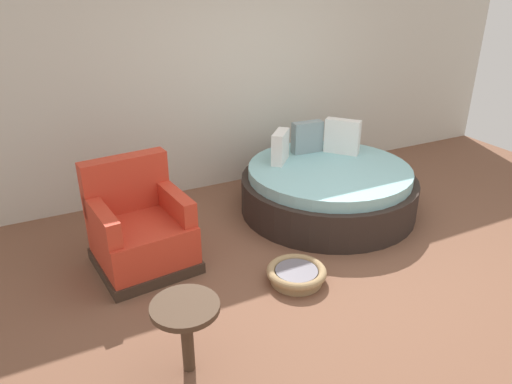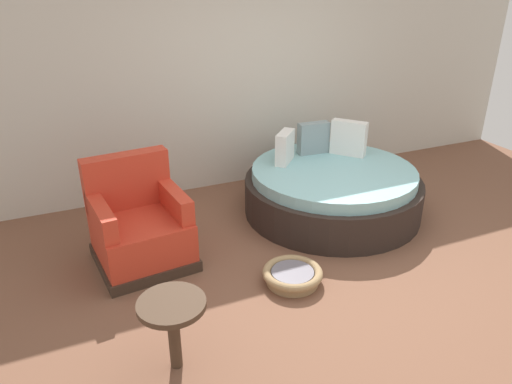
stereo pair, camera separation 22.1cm
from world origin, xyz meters
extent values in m
cube|color=brown|center=(0.00, 0.00, -0.01)|extent=(8.00, 8.00, 0.02)
cube|color=beige|center=(0.00, 2.31, 1.37)|extent=(8.00, 0.12, 2.74)
cylinder|color=#2D231E|center=(0.50, 1.06, 0.20)|extent=(1.89, 1.89, 0.39)
cylinder|color=#8CC6CC|center=(0.50, 1.06, 0.45)|extent=(1.73, 1.73, 0.12)
cube|color=white|center=(0.87, 1.35, 0.71)|extent=(0.34, 0.38, 0.39)
cube|color=gray|center=(0.53, 1.56, 0.69)|extent=(0.36, 0.14, 0.35)
cube|color=white|center=(0.11, 1.43, 0.68)|extent=(0.32, 0.33, 0.34)
cube|color=#38281E|center=(-1.58, 0.87, 0.05)|extent=(0.88, 0.88, 0.10)
cube|color=red|center=(-1.58, 0.87, 0.27)|extent=(0.83, 0.83, 0.34)
cube|color=red|center=(-1.61, 1.18, 0.69)|extent=(0.77, 0.24, 0.50)
cube|color=red|center=(-1.90, 0.84, 0.55)|extent=(0.19, 0.69, 0.22)
cube|color=red|center=(-1.26, 0.90, 0.55)|extent=(0.19, 0.69, 0.22)
cylinder|color=#9E7F56|center=(-0.50, 0.05, 0.03)|extent=(0.44, 0.44, 0.06)
torus|color=#9E7F56|center=(-0.50, 0.05, 0.10)|extent=(0.51, 0.51, 0.07)
cylinder|color=slate|center=(-0.50, 0.05, 0.08)|extent=(0.36, 0.36, 0.05)
cylinder|color=#473323|center=(-1.65, -0.47, 0.24)|extent=(0.08, 0.08, 0.48)
cylinder|color=#473323|center=(-1.65, -0.47, 0.50)|extent=(0.44, 0.44, 0.04)
camera|label=1|loc=(-2.33, -2.81, 2.39)|focal=33.54mm
camera|label=2|loc=(-2.13, -2.90, 2.39)|focal=33.54mm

